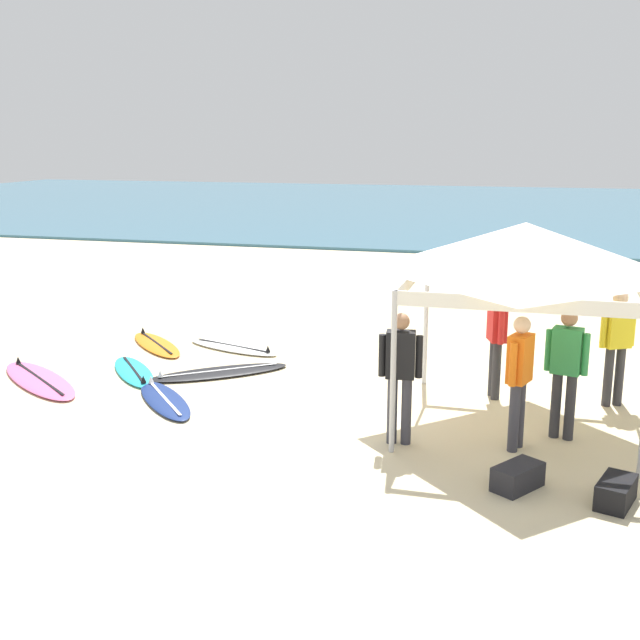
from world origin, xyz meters
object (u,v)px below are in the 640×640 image
at_px(surfboard_white, 234,347).
at_px(gear_bag_near_tent, 518,477).
at_px(person_orange, 519,374).
at_px(person_black, 400,369).
at_px(surfboard_cyan, 134,371).
at_px(person_yellow, 617,340).
at_px(person_green, 566,365).
at_px(gear_bag_by_pole, 616,492).
at_px(surfboard_orange, 156,344).
at_px(canopy_tent, 525,250).
at_px(person_red, 497,334).
at_px(surfboard_navy, 165,400).
at_px(surfboard_pink, 39,380).
at_px(surfboard_black, 218,372).

bearing_deg(surfboard_white, gear_bag_near_tent, -41.70).
xyz_separation_m(person_orange, person_black, (-1.44, -0.21, 0.00)).
bearing_deg(surfboard_cyan, person_yellow, 3.35).
height_order(surfboard_cyan, surfboard_white, same).
distance_m(person_green, gear_bag_by_pole, 2.07).
height_order(surfboard_orange, person_yellow, person_yellow).
bearing_deg(gear_bag_by_pole, canopy_tent, 116.59).
height_order(person_red, person_black, same).
bearing_deg(surfboard_navy, person_green, 0.84).
xyz_separation_m(person_red, gear_bag_near_tent, (0.44, -3.14, -0.85)).
relative_size(surfboard_orange, person_black, 1.09).
bearing_deg(surfboard_cyan, person_orange, -14.63).
bearing_deg(surfboard_pink, surfboard_orange, 72.10).
bearing_deg(canopy_tent, person_orange, -87.80).
height_order(surfboard_orange, surfboard_cyan, same).
bearing_deg(gear_bag_by_pole, surfboard_black, 151.26).
distance_m(surfboard_white, person_black, 5.33).
height_order(surfboard_white, gear_bag_near_tent, gear_bag_near_tent).
relative_size(surfboard_white, person_red, 1.20).
xyz_separation_m(surfboard_white, person_black, (3.72, -3.70, 0.95)).
height_order(surfboard_pink, surfboard_white, same).
relative_size(surfboard_navy, surfboard_white, 0.89).
bearing_deg(gear_bag_by_pole, person_red, 114.05).
height_order(person_red, gear_bag_near_tent, person_red).
xyz_separation_m(gear_bag_near_tent, gear_bag_by_pole, (1.02, -0.12, 0.00)).
xyz_separation_m(surfboard_cyan, surfboard_white, (1.03, 1.87, -0.00)).
relative_size(surfboard_white, person_yellow, 1.20).
height_order(canopy_tent, gear_bag_near_tent, canopy_tent).
xyz_separation_m(canopy_tent, gear_bag_by_pole, (1.12, -2.23, -2.25)).
height_order(canopy_tent, surfboard_cyan, canopy_tent).
xyz_separation_m(surfboard_cyan, person_yellow, (7.51, 0.44, 0.95)).
distance_m(surfboard_navy, surfboard_cyan, 1.63).
relative_size(surfboard_cyan, surfboard_white, 0.88).
bearing_deg(surfboard_cyan, canopy_tent, -6.26).
bearing_deg(surfboard_pink, person_orange, -6.21).
relative_size(surfboard_pink, person_black, 1.43).
relative_size(surfboard_navy, person_green, 1.06).
distance_m(surfboard_navy, person_yellow, 6.63).
bearing_deg(surfboard_pink, person_green, -2.01).
height_order(surfboard_navy, surfboard_pink, same).
bearing_deg(surfboard_white, person_yellow, -12.47).
relative_size(person_red, gear_bag_by_pole, 2.85).
height_order(surfboard_cyan, gear_bag_near_tent, gear_bag_near_tent).
height_order(surfboard_pink, gear_bag_near_tent, gear_bag_near_tent).
bearing_deg(person_red, person_yellow, 2.79).
bearing_deg(surfboard_orange, gear_bag_near_tent, -33.69).
height_order(person_red, gear_bag_by_pole, person_red).
height_order(surfboard_cyan, person_black, person_black).
bearing_deg(surfboard_white, surfboard_orange, -172.58).
bearing_deg(person_black, gear_bag_by_pole, -23.23).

